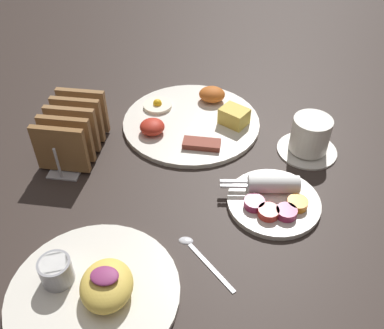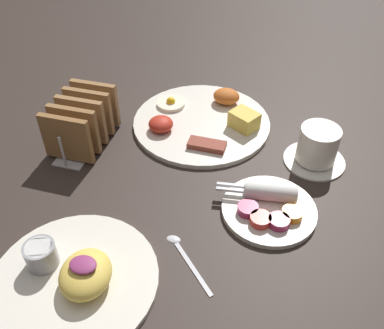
{
  "view_description": "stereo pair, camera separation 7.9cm",
  "coord_description": "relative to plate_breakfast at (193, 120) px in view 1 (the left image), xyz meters",
  "views": [
    {
      "loc": [
        0.14,
        -0.54,
        0.56
      ],
      "look_at": [
        0.06,
        0.05,
        0.03
      ],
      "focal_mm": 40.0,
      "sensor_mm": 36.0,
      "label": 1
    },
    {
      "loc": [
        0.22,
        -0.52,
        0.56
      ],
      "look_at": [
        0.06,
        0.05,
        0.03
      ],
      "focal_mm": 40.0,
      "sensor_mm": 36.0,
      "label": 2
    }
  ],
  "objects": [
    {
      "name": "ground_plane",
      "position": [
        -0.04,
        -0.22,
        -0.01
      ],
      "size": [
        3.0,
        3.0,
        0.0
      ],
      "primitive_type": "plane",
      "color": "#332823"
    },
    {
      "name": "plate_breakfast",
      "position": [
        0.0,
        0.0,
        0.0
      ],
      "size": [
        0.3,
        0.3,
        0.05
      ],
      "color": "silver",
      "rests_on": "ground_plane"
    },
    {
      "name": "plate_condiments",
      "position": [
        0.17,
        -0.22,
        0.0
      ],
      "size": [
        0.18,
        0.16,
        0.04
      ],
      "color": "silver",
      "rests_on": "ground_plane"
    },
    {
      "name": "plate_foreground",
      "position": [
        -0.08,
        -0.44,
        0.0
      ],
      "size": [
        0.25,
        0.25,
        0.06
      ],
      "color": "silver",
      "rests_on": "ground_plane"
    },
    {
      "name": "toast_rack",
      "position": [
        -0.22,
        -0.12,
        0.04
      ],
      "size": [
        0.1,
        0.18,
        0.1
      ],
      "color": "#B7B7BC",
      "rests_on": "ground_plane"
    },
    {
      "name": "coffee_cup",
      "position": [
        0.24,
        -0.06,
        0.03
      ],
      "size": [
        0.12,
        0.12,
        0.08
      ],
      "color": "silver",
      "rests_on": "ground_plane"
    },
    {
      "name": "teaspoon",
      "position": [
        0.06,
        -0.35,
        -0.01
      ],
      "size": [
        0.1,
        0.1,
        0.01
      ],
      "color": "silver",
      "rests_on": "ground_plane"
    }
  ]
}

